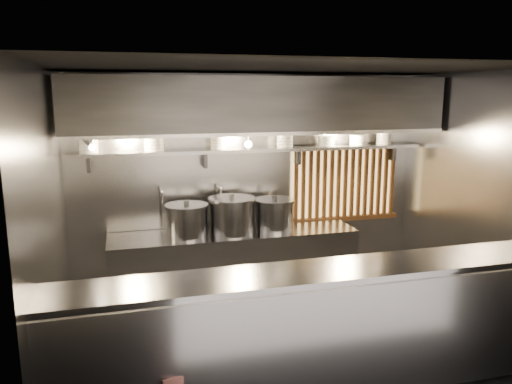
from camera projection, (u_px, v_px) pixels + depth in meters
name	position (u px, v px, depth m)	size (l,w,h in m)	color
floor	(286.00, 341.00, 5.26)	(4.50, 4.50, 0.00)	black
ceiling	(290.00, 68.00, 4.71)	(4.50, 4.50, 0.00)	black
wall_back	(250.00, 185.00, 6.41)	(4.50, 4.50, 0.00)	gray
wall_left	(47.00, 227.00, 4.41)	(3.00, 3.00, 0.00)	gray
wall_right	(479.00, 199.00, 5.57)	(3.00, 3.00, 0.00)	gray
serving_counter	(323.00, 332.00, 4.24)	(4.50, 0.56, 1.13)	#98989D
cooking_bench	(234.00, 267.00, 6.17)	(3.00, 0.70, 0.90)	#98989D
bowl_shelf	(254.00, 150.00, 6.14)	(4.40, 0.34, 0.04)	#98989D
exhaust_hood	(259.00, 105.00, 5.83)	(4.40, 0.81, 0.65)	#2D2D30
wood_screen	(345.00, 183.00, 6.70)	(1.56, 0.09, 1.04)	#FFCF72
faucet_left	(161.00, 199.00, 6.00)	(0.04, 0.30, 0.50)	silver
faucet_right	(218.00, 196.00, 6.18)	(0.04, 0.30, 0.50)	silver
heat_lamp	(89.00, 142.00, 5.17)	(0.25, 0.35, 0.20)	#98989D
pendant_bulb	(248.00, 144.00, 5.99)	(0.09, 0.09, 0.19)	#2D2D30
stock_pot_left	(232.00, 215.00, 5.99)	(0.66, 0.66, 0.48)	#98989D
stock_pot_mid	(187.00, 220.00, 5.85)	(0.58, 0.58, 0.43)	#98989D
stock_pot_right	(275.00, 214.00, 6.16)	(0.57, 0.57, 0.42)	#98989D
bowl_stack_0	(88.00, 145.00, 5.62)	(0.23, 0.23, 0.17)	white
bowl_stack_1	(154.00, 144.00, 5.81)	(0.24, 0.24, 0.17)	white
bowl_stack_2	(218.00, 142.00, 6.01)	(0.20, 0.20, 0.17)	white
bowl_stack_3	(285.00, 140.00, 6.23)	(0.21, 0.21, 0.17)	white
bowl_stack_4	(326.00, 141.00, 6.37)	(0.22, 0.22, 0.13)	white
bowl_stack_5	(357.00, 140.00, 6.48)	(0.20, 0.20, 0.13)	white
bowl_stack_6	(384.00, 138.00, 6.58)	(0.21, 0.21, 0.17)	white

